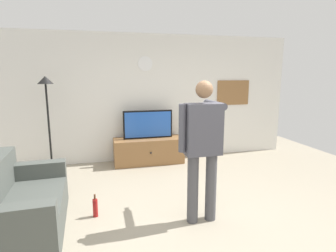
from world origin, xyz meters
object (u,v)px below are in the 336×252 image
Objects in this scene: tv_stand at (149,151)px; framed_picture at (233,93)px; television at (148,124)px; wall_clock at (145,64)px; beverage_bottle at (95,208)px; side_couch at (20,207)px; person_standing_nearer_lamp at (203,143)px; floor_lamp at (47,105)px.

framed_picture is at bearing 8.20° from tv_stand.
television is 1.28m from wall_clock.
beverage_bottle is (-1.08, -2.35, -1.95)m from wall_clock.
person_standing_nearer_lamp is at bearing -6.66° from side_couch.
tv_stand is 0.90× the size of side_couch.
framed_picture is 2.52× the size of beverage_bottle.
wall_clock is at bearing 52.44° from side_couch.
tv_stand is 0.56m from television.
tv_stand is at bearing -90.00° from wall_clock.
wall_clock is 0.17× the size of person_standing_nearer_lamp.
framed_picture is at bearing 6.92° from television.
beverage_bottle is (-1.33, 0.41, -0.90)m from person_standing_nearer_lamp.
tv_stand is 0.79× the size of floor_lamp.
person_standing_nearer_lamp is at bearing -47.35° from floor_lamp.
side_couch is at bearing -131.01° from tv_stand.
beverage_bottle is at bearing 162.85° from person_standing_nearer_lamp.
tv_stand is at bearing 4.01° from floor_lamp.
person_standing_nearer_lamp is 5.74× the size of beverage_bottle.
tv_stand is at bearing 95.82° from person_standing_nearer_lamp.
person_standing_nearer_lamp is 2.30m from side_couch.
person_standing_nearer_lamp is (0.25, -2.47, 0.76)m from tv_stand.
person_standing_nearer_lamp is (0.25, -2.76, -1.06)m from wall_clock.
floor_lamp is at bearing -173.81° from framed_picture.
floor_lamp reaches higher than side_couch.
tv_stand is 1.84m from wall_clock.
floor_lamp is 2.41m from beverage_bottle.
television reaches higher than beverage_bottle.
side_couch is at bearing -130.42° from television.
person_standing_nearer_lamp reaches higher than tv_stand.
tv_stand is 2.33m from beverage_bottle.
tv_stand is 2.38m from framed_picture.
framed_picture is 0.44× the size of person_standing_nearer_lamp.
framed_picture is at bearing 37.04° from beverage_bottle.
floor_lamp is 1.13× the size of side_couch.
side_couch is at bearing -169.67° from beverage_bottle.
beverage_bottle is at bearing 10.33° from side_couch.
television is at bearing -173.08° from framed_picture.
side_couch is (-1.93, -2.51, -1.76)m from wall_clock.
wall_clock is 2.10m from floor_lamp.
wall_clock is 0.98× the size of beverage_bottle.
wall_clock is 3.62m from side_couch.
framed_picture is 3.97m from floor_lamp.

